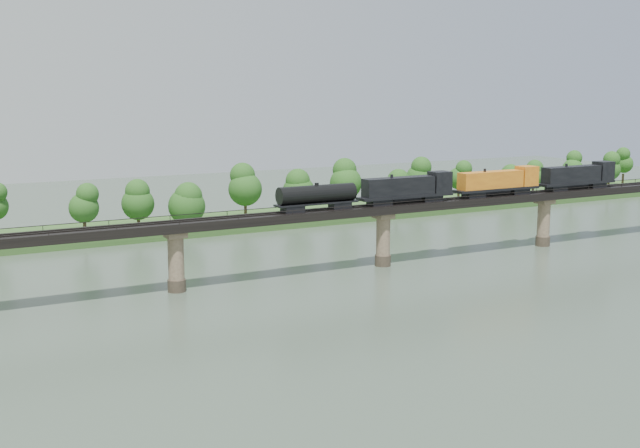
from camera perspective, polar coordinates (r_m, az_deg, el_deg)
ground at (r=127.04m, az=11.91°, el=-5.52°), size 400.00×400.00×0.00m
far_bank at (r=197.70m, az=-4.23°, el=0.32°), size 300.00×24.00×1.60m
bridge at (r=149.25m, az=4.51°, el=-0.93°), size 236.00×30.00×11.50m
bridge_superstructure at (r=148.22m, az=4.54°, el=1.48°), size 220.00×4.90×0.75m
far_treeline at (r=189.24m, az=-5.96°, el=2.34°), size 289.06×17.54×13.60m
freight_train at (r=159.47m, az=10.51°, el=2.78°), size 80.74×3.15×5.56m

